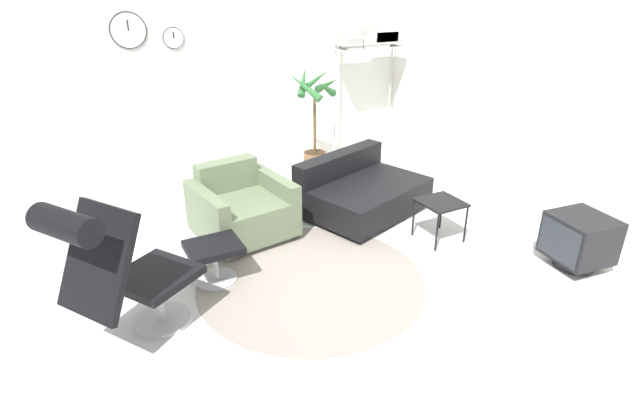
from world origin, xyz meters
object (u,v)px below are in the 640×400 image
object	(u,v)px
crt_television	(579,240)
potted_plant	(315,131)
armchair_red	(241,210)
couch_low	(361,193)
lounge_chair	(115,262)
shelf_unit	(373,43)
side_table	(441,206)
ottoman	(214,254)

from	to	relation	value
crt_television	potted_plant	distance (m)	3.35
armchair_red	couch_low	bearing A→B (deg)	169.05
armchair_red	potted_plant	distance (m)	1.90
lounge_chair	shelf_unit	size ratio (longest dim) A/B	0.60
side_table	crt_television	world-z (taller)	crt_television
ottoman	armchair_red	distance (m)	0.85
ottoman	potted_plant	size ratio (longest dim) A/B	0.32
lounge_chair	armchair_red	bearing A→B (deg)	100.14
shelf_unit	couch_low	bearing A→B (deg)	-125.42
potted_plant	armchair_red	bearing A→B (deg)	-140.63
side_table	crt_television	distance (m)	1.25
armchair_red	potted_plant	world-z (taller)	potted_plant
crt_television	potted_plant	xyz separation A→B (m)	(-1.02, 3.18, 0.33)
couch_low	side_table	world-z (taller)	couch_low
ottoman	shelf_unit	bearing A→B (deg)	36.64
side_table	ottoman	bearing A→B (deg)	172.08
armchair_red	shelf_unit	size ratio (longest dim) A/B	0.49
crt_television	shelf_unit	world-z (taller)	shelf_unit
couch_low	crt_television	world-z (taller)	couch_low
ottoman	armchair_red	world-z (taller)	armchair_red
potted_plant	lounge_chair	bearing A→B (deg)	-138.81
armchair_red	side_table	xyz separation A→B (m)	(1.71, -1.00, 0.09)
couch_low	armchair_red	bearing A→B (deg)	-21.78
lounge_chair	shelf_unit	distance (m)	4.81
couch_low	potted_plant	bearing A→B (deg)	-112.12
side_table	shelf_unit	xyz separation A→B (m)	(0.82, 2.56, 1.23)
couch_low	shelf_unit	world-z (taller)	shelf_unit
lounge_chair	armchair_red	size ratio (longest dim) A/B	1.21
ottoman	couch_low	world-z (taller)	couch_low
ottoman	armchair_red	bearing A→B (deg)	54.50
ottoman	potted_plant	xyz separation A→B (m)	(1.94, 1.88, 0.34)
couch_low	lounge_chair	bearing A→B (deg)	4.46
side_table	shelf_unit	distance (m)	2.95
armchair_red	shelf_unit	xyz separation A→B (m)	(2.53, 1.56, 1.32)
lounge_chair	couch_low	distance (m)	2.93
side_table	potted_plant	size ratio (longest dim) A/B	0.29
potted_plant	shelf_unit	distance (m)	1.52
ottoman	side_table	bearing A→B (deg)	-7.92
armchair_red	couch_low	distance (m)	1.37
lounge_chair	crt_television	world-z (taller)	lounge_chair
ottoman	side_table	xyz separation A→B (m)	(2.21, -0.31, 0.11)
shelf_unit	lounge_chair	bearing A→B (deg)	-144.10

